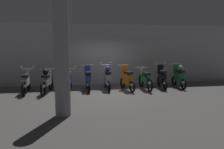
# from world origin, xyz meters

# --- Properties ---
(ground_plane) EXTENTS (80.00, 80.00, 0.00)m
(ground_plane) POSITION_xyz_m (0.00, 0.00, 0.00)
(ground_plane) COLOR #565451
(back_wall) EXTENTS (16.00, 0.30, 3.26)m
(back_wall) POSITION_xyz_m (0.00, 2.31, 1.63)
(back_wall) COLOR #ADADB2
(back_wall) RESTS_ON ground
(motorbike_slot_0) EXTENTS (0.59, 1.95, 1.15)m
(motorbike_slot_0) POSITION_xyz_m (-3.64, 0.49, 0.49)
(motorbike_slot_0) COLOR black
(motorbike_slot_0) RESTS_ON ground
(motorbike_slot_1) EXTENTS (0.56, 1.95, 1.08)m
(motorbike_slot_1) POSITION_xyz_m (-2.72, 0.32, 0.53)
(motorbike_slot_1) COLOR black
(motorbike_slot_1) RESTS_ON ground
(motorbike_slot_2) EXTENTS (0.59, 1.95, 1.15)m
(motorbike_slot_2) POSITION_xyz_m (-1.81, 0.35, 0.49)
(motorbike_slot_2) COLOR black
(motorbike_slot_2) RESTS_ON ground
(motorbike_slot_3) EXTENTS (0.56, 1.68, 1.18)m
(motorbike_slot_3) POSITION_xyz_m (-0.91, 0.61, 0.52)
(motorbike_slot_3) COLOR black
(motorbike_slot_3) RESTS_ON ground
(motorbike_slot_4) EXTENTS (0.59, 1.68, 1.29)m
(motorbike_slot_4) POSITION_xyz_m (-0.00, 0.61, 0.57)
(motorbike_slot_4) COLOR black
(motorbike_slot_4) RESTS_ON ground
(motorbike_slot_5) EXTENTS (0.56, 1.67, 1.18)m
(motorbike_slot_5) POSITION_xyz_m (0.90, 0.34, 0.52)
(motorbike_slot_5) COLOR black
(motorbike_slot_5) RESTS_ON ground
(motorbike_slot_6) EXTENTS (0.56, 1.95, 1.03)m
(motorbike_slot_6) POSITION_xyz_m (1.82, 0.38, 0.49)
(motorbike_slot_6) COLOR black
(motorbike_slot_6) RESTS_ON ground
(motorbike_slot_7) EXTENTS (0.58, 1.68, 1.29)m
(motorbike_slot_7) POSITION_xyz_m (2.73, 0.52, 0.53)
(motorbike_slot_7) COLOR black
(motorbike_slot_7) RESTS_ON ground
(motorbike_slot_8) EXTENTS (0.56, 1.68, 1.18)m
(motorbike_slot_8) POSITION_xyz_m (3.64, 0.54, 0.57)
(motorbike_slot_8) COLOR black
(motorbike_slot_8) RESTS_ON ground
(support_pillar) EXTENTS (0.44, 0.44, 3.26)m
(support_pillar) POSITION_xyz_m (-1.84, -2.96, 1.63)
(support_pillar) COLOR gray
(support_pillar) RESTS_ON ground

